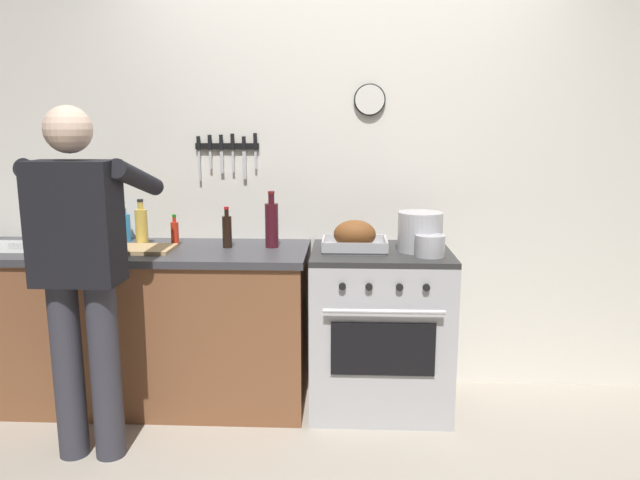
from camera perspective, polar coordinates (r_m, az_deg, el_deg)
name	(u,v)px	position (r m, az deg, el deg)	size (l,w,h in m)	color
wall_back	(342,172)	(3.58, 2.12, 6.52)	(6.00, 0.13, 2.60)	white
counter_block	(129,324)	(3.62, -17.77, -7.62)	(2.03, 0.65, 0.90)	brown
stove	(380,329)	(3.40, 5.71, -8.43)	(0.76, 0.67, 0.90)	#BCBCC1
person_cook	(81,263)	(2.96, -21.89, -2.01)	(0.51, 0.63, 1.66)	#383842
roasting_pan	(355,237)	(3.25, 3.33, 0.26)	(0.35, 0.26, 0.17)	#B7B7BC
stock_pot	(420,232)	(3.28, 9.54, 0.79)	(0.24, 0.24, 0.21)	#B7B7BC
saucepan	(430,246)	(3.16, 10.45, -0.53)	(0.16, 0.16, 0.11)	#B7B7BC
cutting_board	(140,249)	(3.40, -16.82, -0.83)	(0.36, 0.24, 0.02)	tan
bottle_cooking_oil	(142,226)	(3.54, -16.67, 1.28)	(0.07, 0.07, 0.26)	gold
bottle_vinegar	(113,226)	(3.58, -19.20, 1.24)	(0.06, 0.06, 0.26)	#997F4C
bottle_soy_sauce	(227,231)	(3.37, -8.87, 0.89)	(0.05, 0.05, 0.23)	black
bottle_dish_soap	(124,227)	(3.70, -18.19, 1.23)	(0.07, 0.07, 0.21)	#338CCC
bottle_wine_red	(272,224)	(3.34, -4.64, 1.54)	(0.07, 0.07, 0.32)	#47141E
bottle_hot_sauce	(175,233)	(3.49, -13.69, 0.67)	(0.04, 0.04, 0.18)	red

